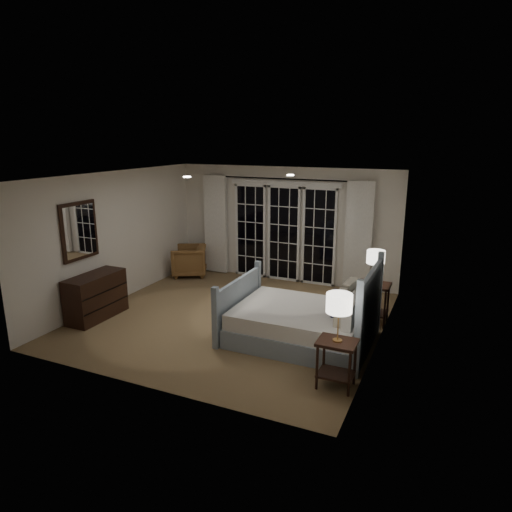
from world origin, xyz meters
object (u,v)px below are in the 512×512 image
at_px(nightstand_left, 337,357).
at_px(armchair, 189,261).
at_px(lamp_left, 339,304).
at_px(lamp_right, 376,257).
at_px(bed, 304,322).
at_px(dresser, 96,296).
at_px(nightstand_right, 373,297).

bearing_deg(nightstand_left, armchair, 141.95).
xyz_separation_m(lamp_left, lamp_right, (0.04, 2.30, 0.03)).
relative_size(nightstand_left, lamp_left, 1.02).
bearing_deg(bed, armchair, 147.25).
bearing_deg(armchair, dresser, -30.22).
xyz_separation_m(nightstand_right, armchair, (-4.37, 1.09, -0.12)).
distance_m(nightstand_left, nightstand_right, 2.30).
bearing_deg(bed, lamp_left, -54.29).
bearing_deg(nightstand_right, armchair, 166.00).
xyz_separation_m(nightstand_left, lamp_left, (-0.00, 0.00, 0.72)).
bearing_deg(nightstand_right, nightstand_left, -91.04).
distance_m(lamp_left, dresser, 4.55).
distance_m(nightstand_left, lamp_left, 0.72).
distance_m(nightstand_right, lamp_left, 2.39).
height_order(nightstand_left, lamp_right, lamp_right).
bearing_deg(nightstand_right, lamp_left, -91.04).
relative_size(bed, nightstand_left, 3.43).
bearing_deg(lamp_left, nightstand_right, 88.96).
distance_m(bed, dresser, 3.69).
relative_size(nightstand_right, dresser, 0.63).
height_order(lamp_right, armchair, lamp_right).
xyz_separation_m(nightstand_right, dresser, (-4.50, -1.75, -0.07)).
relative_size(lamp_left, dresser, 0.56).
bearing_deg(lamp_right, dresser, -158.74).
bearing_deg(bed, nightstand_right, 54.15).
relative_size(nightstand_left, armchair, 0.83).
xyz_separation_m(bed, armchair, (-3.52, 2.26, 0.03)).
bearing_deg(lamp_left, lamp_right, 88.96).
xyz_separation_m(nightstand_left, lamp_right, (0.04, 2.30, 0.75)).
xyz_separation_m(bed, lamp_left, (0.81, -1.12, 0.81)).
relative_size(nightstand_right, lamp_left, 1.13).
xyz_separation_m(bed, nightstand_left, (0.81, -1.12, 0.10)).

